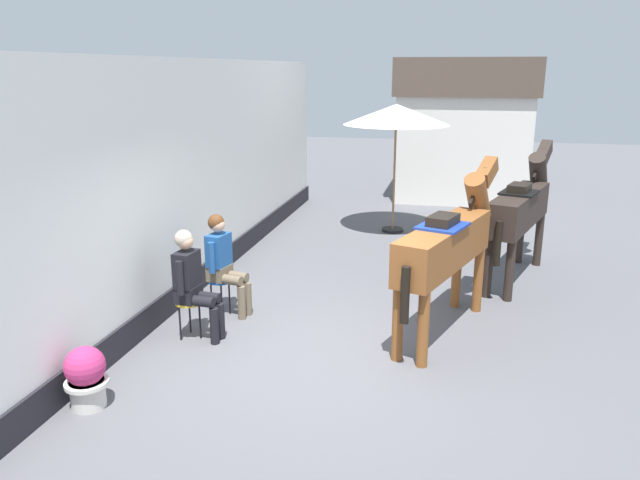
# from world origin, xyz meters

# --- Properties ---
(ground_plane) EXTENTS (40.00, 40.00, 0.00)m
(ground_plane) POSITION_xyz_m (0.00, 3.00, 0.00)
(ground_plane) COLOR #56565B
(pub_facade_wall) EXTENTS (0.34, 14.00, 3.40)m
(pub_facade_wall) POSITION_xyz_m (-2.55, 1.50, 1.54)
(pub_facade_wall) COLOR white
(pub_facade_wall) RESTS_ON ground_plane
(distant_cottage) EXTENTS (3.40, 2.60, 3.50)m
(distant_cottage) POSITION_xyz_m (1.40, 9.68, 1.80)
(distant_cottage) COLOR silver
(distant_cottage) RESTS_ON ground_plane
(seated_visitor_near) EXTENTS (0.61, 0.49, 1.39)m
(seated_visitor_near) POSITION_xyz_m (-1.75, 0.09, 0.78)
(seated_visitor_near) COLOR gold
(seated_visitor_near) RESTS_ON ground_plane
(seated_visitor_far) EXTENTS (0.61, 0.48, 1.39)m
(seated_visitor_far) POSITION_xyz_m (-1.68, 0.93, 0.78)
(seated_visitor_far) COLOR #194C99
(seated_visitor_far) RESTS_ON ground_plane
(saddled_horse_near) EXTENTS (1.24, 2.88, 2.06)m
(saddled_horse_near) POSITION_xyz_m (1.28, 1.03, 1.16)
(saddled_horse_near) COLOR brown
(saddled_horse_near) RESTS_ON ground_plane
(saddled_horse_far) EXTENTS (1.19, 2.89, 2.06)m
(saddled_horse_far) POSITION_xyz_m (2.34, 3.37, 1.16)
(saddled_horse_far) COLOR #2D231E
(saddled_horse_far) RESTS_ON ground_plane
(flower_planter_near) EXTENTS (0.43, 0.43, 0.64)m
(flower_planter_near) POSITION_xyz_m (-2.12, -1.66, 0.33)
(flower_planter_near) COLOR beige
(flower_planter_near) RESTS_ON ground_plane
(cafe_parasol) EXTENTS (2.10, 2.10, 2.58)m
(cafe_parasol) POSITION_xyz_m (0.09, 5.84, 2.36)
(cafe_parasol) COLOR black
(cafe_parasol) RESTS_ON ground_plane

